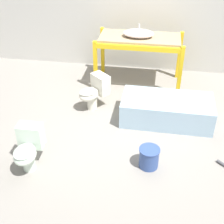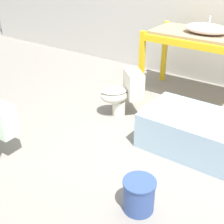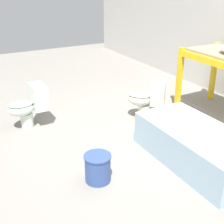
% 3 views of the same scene
% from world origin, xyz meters
% --- Properties ---
extents(ground_plane, '(12.00, 12.00, 0.00)m').
position_xyz_m(ground_plane, '(0.00, 0.00, 0.00)').
color(ground_plane, gray).
extents(bathtub_main, '(1.50, 0.75, 0.42)m').
position_xyz_m(bathtub_main, '(0.64, 0.18, 0.24)').
color(bathtub_main, '#99B7CC').
rests_on(bathtub_main, ground_plane).
extents(toilet_near, '(0.34, 0.55, 0.60)m').
position_xyz_m(toilet_near, '(-1.21, -1.24, 0.33)').
color(toilet_near, silver).
rests_on(toilet_near, ground_plane).
extents(toilet_far, '(0.60, 0.61, 0.60)m').
position_xyz_m(toilet_far, '(-0.63, 0.39, 0.33)').
color(toilet_far, silver).
rests_on(toilet_far, ground_plane).
extents(bucket_white, '(0.29, 0.29, 0.30)m').
position_xyz_m(bucket_white, '(0.42, -0.98, 0.16)').
color(bucket_white, '#334C8C').
rests_on(bucket_white, ground_plane).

